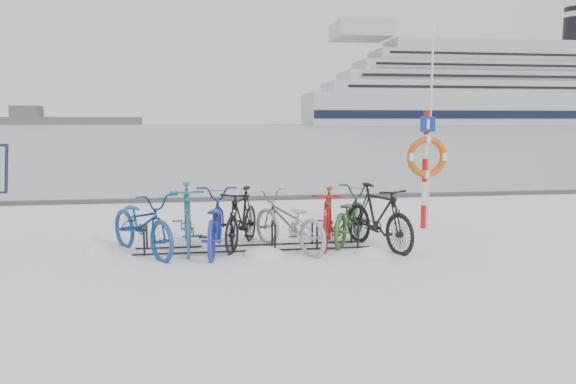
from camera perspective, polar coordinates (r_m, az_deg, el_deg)
ground at (r=9.73m, az=-3.58°, el=-5.78°), size 900.00×900.00×0.00m
ice_sheet at (r=164.46m, az=-8.20°, el=6.50°), size 400.00×298.00×0.02m
quay_edge at (r=15.51m, az=-5.43°, el=-0.68°), size 400.00×0.25×0.10m
bike_rack at (r=9.69m, az=-3.59°, el=-4.74°), size 4.00×0.48×0.46m
lifebuoy_station at (r=11.62m, az=13.91°, el=3.45°), size 0.84×0.23×4.35m
cruise_ferry at (r=251.68m, az=19.05°, el=9.50°), size 150.05×28.27×49.30m
bike_0 at (r=9.59m, az=-14.57°, el=-2.88°), size 1.72×2.14×1.09m
bike_1 at (r=9.77m, az=-10.21°, el=-2.34°), size 0.63×1.96×1.17m
bike_2 at (r=9.56m, az=-7.50°, el=-2.77°), size 0.92×2.11×1.07m
bike_3 at (r=9.83m, az=-4.75°, el=-2.46°), size 1.10×1.85×1.07m
bike_4 at (r=9.57m, az=-0.01°, el=-2.82°), size 1.53×2.06×1.03m
bike_5 at (r=9.91m, az=4.08°, el=-2.44°), size 0.95×1.82×1.05m
bike_6 at (r=10.30m, az=6.22°, el=-2.14°), size 1.54×2.06×1.03m
bike_7 at (r=9.84m, az=9.13°, el=-2.31°), size 1.16×1.97×1.15m
snow_drifts at (r=9.50m, az=-1.37°, el=-6.08°), size 5.79×1.51×0.24m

